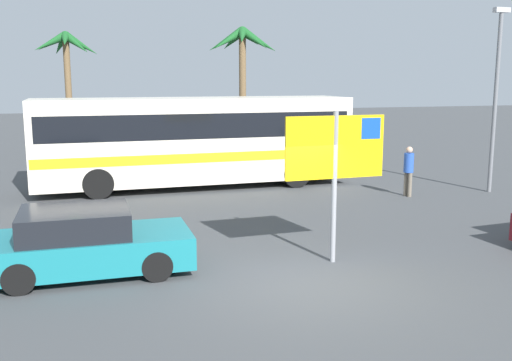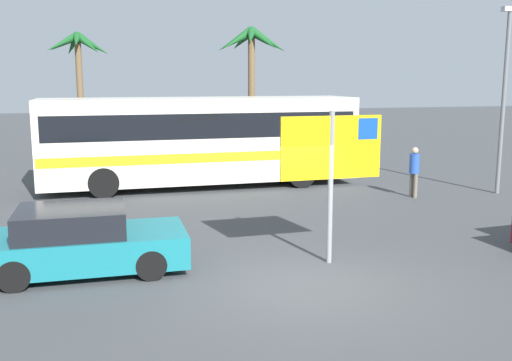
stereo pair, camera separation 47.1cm
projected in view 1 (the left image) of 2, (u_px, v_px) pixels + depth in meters
The scene contains 8 objects.
ground at pixel (301, 283), 11.00m from camera, with size 120.00×120.00×0.00m, color #424447.
bus_front_coach at pixel (195, 137), 20.52m from camera, with size 11.03×2.64×3.17m.
ferry_sign at pixel (337, 153), 11.92m from camera, with size 2.20×0.11×3.20m.
car_teal at pixel (85, 243), 11.45m from camera, with size 4.01×1.92×1.32m.
pedestrian_near_sign at pixel (409, 167), 18.97m from camera, with size 0.32×0.32×1.65m.
lamp_post_left_side at pixel (496, 92), 19.31m from camera, with size 0.56×0.20×6.13m.
palm_tree_seaside at pixel (67, 54), 28.65m from camera, with size 3.24×3.30×6.15m.
palm_tree_inland at pixel (242, 51), 26.31m from camera, with size 3.31×3.47×6.17m.
Camera 1 is at (-3.93, -9.76, 3.85)m, focal length 40.57 mm.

